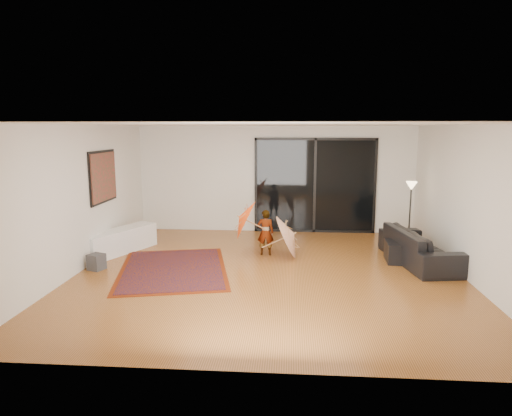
# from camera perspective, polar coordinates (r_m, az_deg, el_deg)

# --- Properties ---
(floor) EXTENTS (7.00, 7.00, 0.00)m
(floor) POSITION_cam_1_polar(r_m,az_deg,el_deg) (8.51, 1.57, -8.09)
(floor) COLOR #A25E2C
(floor) RESTS_ON ground
(ceiling) EXTENTS (7.00, 7.00, 0.00)m
(ceiling) POSITION_cam_1_polar(r_m,az_deg,el_deg) (8.10, 1.66, 10.40)
(ceiling) COLOR white
(ceiling) RESTS_ON wall_back
(wall_back) EXTENTS (7.00, 0.00, 7.00)m
(wall_back) POSITION_cam_1_polar(r_m,az_deg,el_deg) (11.66, 2.45, 3.60)
(wall_back) COLOR silver
(wall_back) RESTS_ON floor
(wall_front) EXTENTS (7.00, 0.00, 7.00)m
(wall_front) POSITION_cam_1_polar(r_m,az_deg,el_deg) (4.78, -0.42, -5.65)
(wall_front) COLOR silver
(wall_front) RESTS_ON floor
(wall_left) EXTENTS (0.00, 7.00, 7.00)m
(wall_left) POSITION_cam_1_polar(r_m,az_deg,el_deg) (9.06, -21.08, 1.12)
(wall_left) COLOR silver
(wall_left) RESTS_ON floor
(wall_right) EXTENTS (0.00, 7.00, 7.00)m
(wall_right) POSITION_cam_1_polar(r_m,az_deg,el_deg) (8.76, 25.14, 0.56)
(wall_right) COLOR silver
(wall_right) RESTS_ON floor
(sliding_door) EXTENTS (3.06, 0.07, 2.40)m
(sliding_door) POSITION_cam_1_polar(r_m,az_deg,el_deg) (11.66, 7.36, 2.78)
(sliding_door) COLOR black
(sliding_door) RESTS_ON wall_back
(painting) EXTENTS (0.04, 1.28, 1.08)m
(painting) POSITION_cam_1_polar(r_m,az_deg,el_deg) (9.92, -18.54, 3.72)
(painting) COLOR black
(painting) RESTS_ON wall_left
(media_console) EXTENTS (1.18, 1.86, 0.51)m
(media_console) POSITION_cam_1_polar(r_m,az_deg,el_deg) (10.21, -16.67, -3.97)
(media_console) COLOR white
(media_console) RESTS_ON floor
(speaker) EXTENTS (0.34, 0.34, 0.30)m
(speaker) POSITION_cam_1_polar(r_m,az_deg,el_deg) (9.16, -19.33, -6.37)
(speaker) COLOR #424244
(speaker) RESTS_ON floor
(persian_rug) EXTENTS (2.50, 3.09, 0.02)m
(persian_rug) POSITION_cam_1_polar(r_m,az_deg,el_deg) (8.84, -10.31, -7.51)
(persian_rug) COLOR #621F08
(persian_rug) RESTS_ON floor
(sofa) EXTENTS (1.23, 2.37, 0.66)m
(sofa) POSITION_cam_1_polar(r_m,az_deg,el_deg) (9.60, 19.79, -4.56)
(sofa) COLOR black
(sofa) RESTS_ON floor
(ottoman) EXTENTS (0.73, 0.73, 0.39)m
(ottoman) POSITION_cam_1_polar(r_m,az_deg,el_deg) (9.62, 17.98, -5.24)
(ottoman) COLOR black
(ottoman) RESTS_ON floor
(floor_lamp) EXTENTS (0.25, 0.25, 1.45)m
(floor_lamp) POSITION_cam_1_polar(r_m,az_deg,el_deg) (10.86, 18.80, 1.54)
(floor_lamp) COLOR black
(floor_lamp) RESTS_ON floor
(child) EXTENTS (0.35, 0.24, 0.96)m
(child) POSITION_cam_1_polar(r_m,az_deg,el_deg) (9.57, 1.20, -3.07)
(child) COLOR #999999
(child) RESTS_ON floor
(parasol_orange) EXTENTS (0.53, 0.88, 0.89)m
(parasol_orange) POSITION_cam_1_polar(r_m,az_deg,el_deg) (9.51, -2.13, -1.59)
(parasol_orange) COLOR #FF4A0D
(parasol_orange) RESTS_ON child
(parasol_white) EXTENTS (0.57, 0.94, 0.96)m
(parasol_white) POSITION_cam_1_polar(r_m,az_deg,el_deg) (9.41, 4.80, -3.19)
(parasol_white) COLOR silver
(parasol_white) RESTS_ON floor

